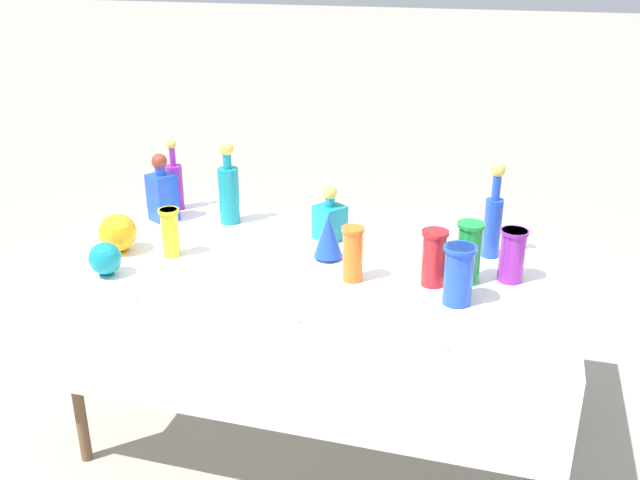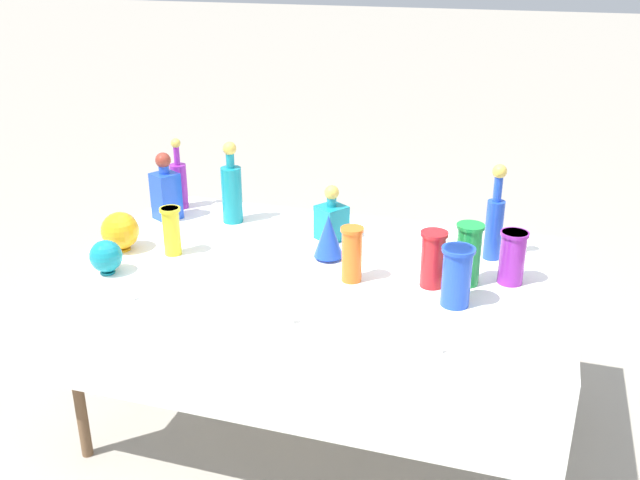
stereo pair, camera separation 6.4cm
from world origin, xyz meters
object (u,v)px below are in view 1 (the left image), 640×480
tall_bottle_1 (229,190)px  slender_vase_4 (458,273)px  square_decanter_1 (162,192)px  round_bowl_0 (105,259)px  slender_vase_5 (512,254)px  tall_bottle_2 (493,218)px  round_bowl_1 (118,233)px  cardboard_box_behind_left (462,291)px  slender_vase_2 (434,256)px  slender_vase_3 (469,251)px  square_decanter_0 (330,218)px  tall_bottle_0 (175,183)px  slender_vase_1 (353,252)px  slender_vase_0 (170,231)px  fluted_vase_0 (328,236)px

tall_bottle_1 → slender_vase_4: bearing=-25.2°
square_decanter_1 → round_bowl_0: (0.06, -0.57, -0.06)m
square_decanter_1 → slender_vase_5: square_decanter_1 is taller
tall_bottle_2 → round_bowl_1: 1.46m
cardboard_box_behind_left → tall_bottle_2: bearing=-80.3°
slender_vase_2 → slender_vase_4: bearing=-50.2°
square_decanter_1 → cardboard_box_behind_left: square_decanter_1 is taller
round_bowl_1 → slender_vase_3: bearing=4.6°
slender_vase_2 → cardboard_box_behind_left: (0.04, 1.14, -0.69)m
square_decanter_0 → tall_bottle_0: bearing=169.0°
slender_vase_1 → slender_vase_4: slender_vase_4 is taller
slender_vase_5 → cardboard_box_behind_left: bearing=102.3°
slender_vase_2 → slender_vase_4: 0.15m
slender_vase_3 → cardboard_box_behind_left: (-0.08, 1.09, -0.70)m
slender_vase_0 → slender_vase_3: (1.14, 0.08, 0.02)m
slender_vase_0 → fluted_vase_0: (0.60, 0.14, -0.01)m
slender_vase_2 → fluted_vase_0: slender_vase_2 is taller
tall_bottle_2 → slender_vase_3: bearing=-104.5°
tall_bottle_2 → slender_vase_4: bearing=-101.1°
tall_bottle_2 → fluted_vase_0: (-0.60, -0.19, -0.07)m
slender_vase_1 → slender_vase_4: size_ratio=0.98×
tall_bottle_0 → slender_vase_5: (1.51, -0.35, -0.02)m
square_decanter_0 → slender_vase_4: (0.57, -0.43, 0.02)m
tall_bottle_2 → slender_vase_5: size_ratio=1.93×
cardboard_box_behind_left → slender_vase_5: bearing=-77.7°
slender_vase_1 → slender_vase_5: slender_vase_1 is taller
slender_vase_2 → round_bowl_1: size_ratio=1.32×
slender_vase_5 → fluted_vase_0: size_ratio=1.10×
tall_bottle_0 → square_decanter_1: size_ratio=1.08×
tall_bottle_2 → slender_vase_0: size_ratio=1.97×
tall_bottle_0 → slender_vase_3: (1.36, -0.40, -0.00)m
tall_bottle_0 → slender_vase_0: bearing=-65.3°
tall_bottle_2 → slender_vase_4: 0.44m
slender_vase_1 → slender_vase_2: (0.28, 0.04, 0.00)m
square_decanter_0 → slender_vase_3: bearing=-23.5°
slender_vase_1 → slender_vase_3: 0.41m
tall_bottle_0 → slender_vase_4: (1.34, -0.58, -0.01)m
square_decanter_1 → slender_vase_2: square_decanter_1 is taller
slender_vase_4 → slender_vase_0: bearing=175.3°
cardboard_box_behind_left → slender_vase_0: bearing=-132.3°
round_bowl_1 → tall_bottle_0: bearing=90.9°
fluted_vase_0 → tall_bottle_2: bearing=17.9°
square_decanter_0 → tall_bottle_2: bearing=0.2°
tall_bottle_0 → tall_bottle_1: 0.32m
cardboard_box_behind_left → slender_vase_3: bearing=-86.0°
tall_bottle_2 → slender_vase_3: tall_bottle_2 is taller
tall_bottle_0 → slender_vase_1: bearing=-27.7°
square_decanter_1 → round_bowl_1: square_decanter_1 is taller
slender_vase_1 → cardboard_box_behind_left: 1.41m
slender_vase_2 → round_bowl_1: (-1.23, -0.05, -0.03)m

